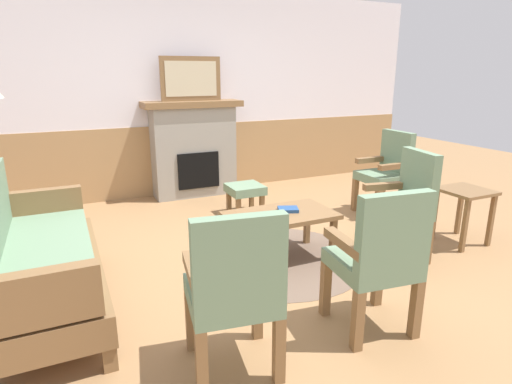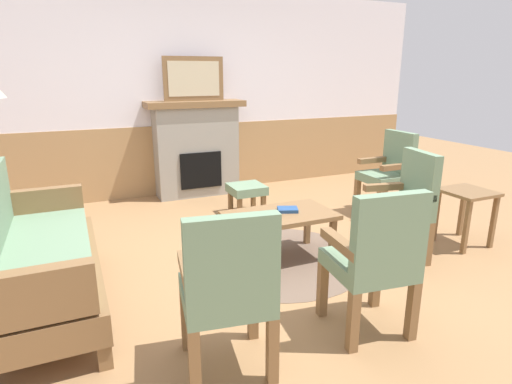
{
  "view_description": "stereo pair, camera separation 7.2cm",
  "coord_description": "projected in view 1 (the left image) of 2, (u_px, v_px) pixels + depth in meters",
  "views": [
    {
      "loc": [
        -1.62,
        -3.13,
        1.64
      ],
      "look_at": [
        0.0,
        0.35,
        0.55
      ],
      "focal_mm": 29.62,
      "sensor_mm": 36.0,
      "label": 1
    },
    {
      "loc": [
        -1.55,
        -3.16,
        1.64
      ],
      "look_at": [
        0.0,
        0.35,
        0.55
      ],
      "focal_mm": 29.62,
      "sensor_mm": 36.0,
      "label": 2
    }
  ],
  "objects": [
    {
      "name": "couch",
      "position": [
        38.0,
        260.0,
        2.91
      ],
      "size": [
        0.7,
        1.8,
        0.98
      ],
      "color": "brown",
      "rests_on": "ground_plane"
    },
    {
      "name": "armchair_front_left",
      "position": [
        379.0,
        255.0,
        2.64
      ],
      "size": [
        0.53,
        0.53,
        0.98
      ],
      "color": "brown",
      "rests_on": "ground_plane"
    },
    {
      "name": "wall_back",
      "position": [
        186.0,
        97.0,
        5.74
      ],
      "size": [
        7.2,
        0.14,
        2.7
      ],
      "color": "white",
      "rests_on": "ground_plane"
    },
    {
      "name": "armchair_by_window_left",
      "position": [
        404.0,
        200.0,
        3.78
      ],
      "size": [
        0.56,
        0.56,
        0.98
      ],
      "color": "brown",
      "rests_on": "ground_plane"
    },
    {
      "name": "framed_picture",
      "position": [
        191.0,
        79.0,
        5.46
      ],
      "size": [
        0.8,
        0.04,
        0.56
      ],
      "color": "brown",
      "rests_on": "fireplace"
    },
    {
      "name": "round_rug",
      "position": [
        280.0,
        258.0,
        3.86
      ],
      "size": [
        1.55,
        1.55,
        0.01
      ],
      "primitive_type": "cylinder",
      "color": "brown",
      "rests_on": "ground_plane"
    },
    {
      "name": "book_on_table",
      "position": [
        288.0,
        209.0,
        3.79
      ],
      "size": [
        0.22,
        0.2,
        0.03
      ],
      "primitive_type": "cube",
      "rotation": [
        0.0,
        0.0,
        -0.37
      ],
      "color": "navy",
      "rests_on": "coffee_table"
    },
    {
      "name": "ground_plane",
      "position": [
        272.0,
        260.0,
        3.84
      ],
      "size": [
        14.0,
        14.0,
        0.0
      ],
      "primitive_type": "plane",
      "color": "#997047"
    },
    {
      "name": "coffee_table",
      "position": [
        280.0,
        219.0,
        3.75
      ],
      "size": [
        0.96,
        0.56,
        0.44
      ],
      "color": "brown",
      "rests_on": "ground_plane"
    },
    {
      "name": "armchair_front_center",
      "position": [
        234.0,
        286.0,
        2.26
      ],
      "size": [
        0.55,
        0.55,
        0.98
      ],
      "color": "brown",
      "rests_on": "ground_plane"
    },
    {
      "name": "side_table",
      "position": [
        464.0,
        201.0,
        4.12
      ],
      "size": [
        0.44,
        0.44,
        0.55
      ],
      "color": "brown",
      "rests_on": "ground_plane"
    },
    {
      "name": "fireplace",
      "position": [
        194.0,
        148.0,
        5.71
      ],
      "size": [
        1.3,
        0.44,
        1.28
      ],
      "color": "gray",
      "rests_on": "ground_plane"
    },
    {
      "name": "armchair_near_fireplace",
      "position": [
        387.0,
        169.0,
        4.99
      ],
      "size": [
        0.48,
        0.48,
        0.98
      ],
      "color": "brown",
      "rests_on": "ground_plane"
    },
    {
      "name": "footstool",
      "position": [
        245.0,
        191.0,
        5.0
      ],
      "size": [
        0.4,
        0.4,
        0.36
      ],
      "color": "brown",
      "rests_on": "ground_plane"
    }
  ]
}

